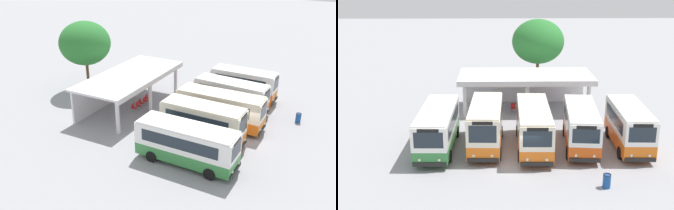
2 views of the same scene
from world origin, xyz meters
TOP-DOWN VIEW (x-y plane):
  - ground_plane at (0.00, 0.00)m, footprint 180.00×180.00m
  - city_bus_nearest_orange at (-5.88, 2.94)m, footprint 2.58×7.74m
  - city_bus_second_in_row at (-2.37, 3.16)m, footprint 2.54×6.98m
  - city_bus_middle_cream at (1.13, 2.95)m, footprint 2.52×7.86m
  - city_bus_fourth_amber at (4.63, 3.15)m, footprint 2.84×7.31m
  - city_bus_fifth_blue at (8.14, 2.95)m, footprint 2.49×6.83m
  - terminal_canopy at (1.09, 12.99)m, footprint 12.26×5.54m
  - waiting_chair_end_by_column at (-0.08, 11.35)m, footprint 0.45×0.45m
  - waiting_chair_second_from_end at (0.59, 11.28)m, footprint 0.45×0.45m
  - waiting_chair_middle_seat at (1.27, 11.36)m, footprint 0.45×0.45m
  - waiting_chair_fourth_seat at (1.94, 11.27)m, footprint 0.45×0.45m
  - waiting_chair_fifth_seat at (2.61, 11.38)m, footprint 0.45×0.45m
  - roadside_tree_behind_canopy at (2.81, 19.20)m, footprint 5.53×5.53m
  - litter_bin_apron at (5.10, -3.24)m, footprint 0.49×0.49m

SIDE VIEW (x-z plane):
  - ground_plane at x=0.00m, z-range 0.00..0.00m
  - litter_bin_apron at x=5.10m, z-range 0.01..0.91m
  - waiting_chair_end_by_column at x=-0.08m, z-range 0.09..0.95m
  - waiting_chair_second_from_end at x=0.59m, z-range 0.09..0.95m
  - waiting_chair_middle_seat at x=1.27m, z-range 0.09..0.95m
  - waiting_chair_fourth_seat at x=1.94m, z-range 0.09..0.95m
  - waiting_chair_fifth_seat at x=2.61m, z-range 0.09..0.95m
  - city_bus_fourth_amber at x=4.63m, z-range 0.17..3.24m
  - city_bus_nearest_orange at x=-5.88m, z-range 0.17..3.27m
  - city_bus_fifth_blue at x=8.14m, z-range 0.17..3.34m
  - city_bus_middle_cream at x=1.13m, z-range 0.17..3.34m
  - city_bus_second_in_row at x=-2.37m, z-range 0.17..3.52m
  - terminal_canopy at x=1.09m, z-range 0.94..4.34m
  - roadside_tree_behind_canopy at x=2.81m, z-range 1.47..9.14m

